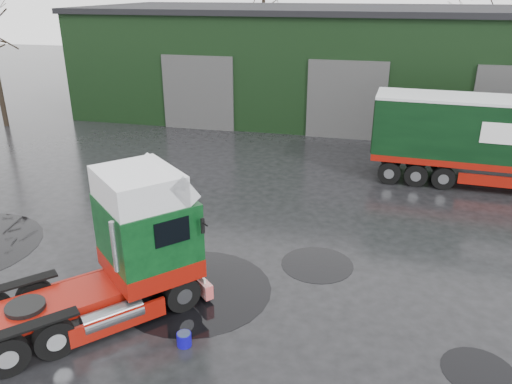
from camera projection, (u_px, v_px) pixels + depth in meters
ground at (234, 268)px, 14.13m from camera, size 100.00×100.00×0.00m
warehouse at (355, 61)px, 30.45m from camera, size 32.40×12.40×6.30m
hero_tractor at (83, 254)px, 11.35m from camera, size 5.58×5.80×3.51m
lorry_right at (511, 144)px, 19.22m from camera, size 13.52×3.08×3.52m
wash_bucket at (184, 339)px, 11.05m from camera, size 0.38×0.38×0.31m
tree_back_a at (263, 22)px, 40.57m from camera, size 4.40×4.40×9.50m
tree_back_b at (471, 39)px, 37.47m from camera, size 4.40×4.40×7.50m
puddle_0 at (195, 289)px, 13.14m from camera, size 4.05×4.05×0.01m
puddle_1 at (317, 264)px, 14.32m from camera, size 2.07×2.07×0.01m
puddle_3 at (479, 372)px, 10.34m from camera, size 1.53×1.53×0.01m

